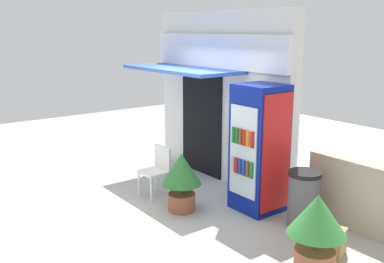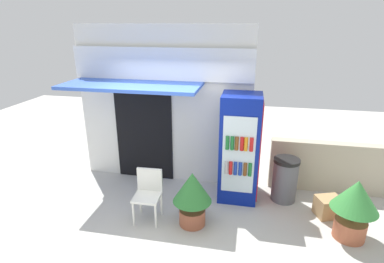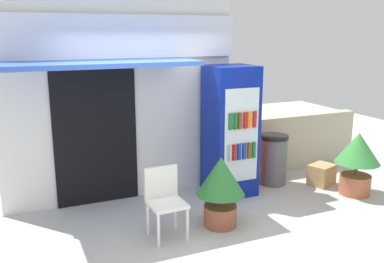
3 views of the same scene
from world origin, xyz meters
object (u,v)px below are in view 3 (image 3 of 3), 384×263
at_px(plastic_chair, 165,197).
at_px(potted_plant_curbside, 357,157).
at_px(trash_bin, 273,159).
at_px(drink_cooler, 231,131).
at_px(potted_plant_near_shop, 221,184).
at_px(cardboard_box, 322,175).

xyz_separation_m(plastic_chair, potted_plant_curbside, (3.20, 0.11, 0.10)).
relative_size(plastic_chair, trash_bin, 1.04).
bearing_deg(trash_bin, drink_cooler, -175.58).
bearing_deg(potted_plant_near_shop, plastic_chair, 177.05).
distance_m(drink_cooler, trash_bin, 1.03).
relative_size(drink_cooler, potted_plant_curbside, 2.03).
bearing_deg(drink_cooler, plastic_chair, -146.31).
bearing_deg(cardboard_box, potted_plant_near_shop, -163.12).
bearing_deg(potted_plant_near_shop, drink_cooler, 55.60).
height_order(plastic_chair, trash_bin, plastic_chair).
bearing_deg(potted_plant_curbside, plastic_chair, -178.10).
relative_size(plastic_chair, potted_plant_near_shop, 0.93).
distance_m(trash_bin, cardboard_box, 0.85).
bearing_deg(trash_bin, potted_plant_curbside, -45.17).
relative_size(potted_plant_near_shop, potted_plant_curbside, 0.95).
bearing_deg(cardboard_box, drink_cooler, 168.56).
distance_m(drink_cooler, potted_plant_near_shop, 1.28).
bearing_deg(plastic_chair, trash_bin, 24.12).
bearing_deg(drink_cooler, cardboard_box, -11.44).
distance_m(plastic_chair, potted_plant_curbside, 3.20).
height_order(plastic_chair, potted_plant_near_shop, potted_plant_near_shop).
relative_size(drink_cooler, trash_bin, 2.40).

